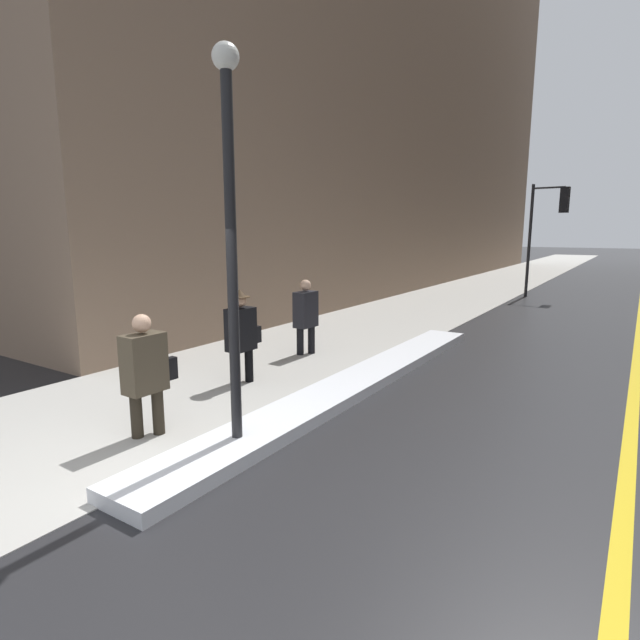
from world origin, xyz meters
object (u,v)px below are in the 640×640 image
at_px(lamp_post, 230,216).
at_px(pedestrian_with_shoulder_bag, 146,370).
at_px(traffic_light_near, 550,216).
at_px(pedestrian_in_glasses, 241,332).
at_px(pedestrian_trailing, 306,313).

xyz_separation_m(lamp_post, pedestrian_with_shoulder_bag, (-1.18, -0.29, -1.80)).
bearing_deg(traffic_light_near, lamp_post, -87.22).
bearing_deg(pedestrian_in_glasses, traffic_light_near, 171.90).
distance_m(lamp_post, traffic_light_near, 16.10).
relative_size(traffic_light_near, pedestrian_trailing, 2.73).
bearing_deg(pedestrian_with_shoulder_bag, traffic_light_near, 174.89).
distance_m(traffic_light_near, pedestrian_in_glasses, 14.47).
xyz_separation_m(traffic_light_near, pedestrian_trailing, (-2.57, -11.96, -2.16)).
bearing_deg(lamp_post, pedestrian_with_shoulder_bag, -166.11).
relative_size(pedestrian_in_glasses, pedestrian_trailing, 1.03).
xyz_separation_m(pedestrian_with_shoulder_bag, pedestrian_in_glasses, (-0.49, 2.26, 0.01)).
height_order(lamp_post, pedestrian_with_shoulder_bag, lamp_post).
height_order(traffic_light_near, pedestrian_with_shoulder_bag, traffic_light_near).
distance_m(lamp_post, pedestrian_with_shoulder_bag, 2.17).
height_order(traffic_light_near, pedestrian_in_glasses, traffic_light_near).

